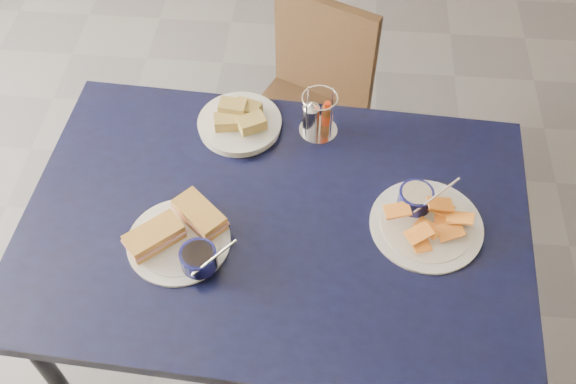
# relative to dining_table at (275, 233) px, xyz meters

# --- Properties ---
(ground) EXTENTS (6.00, 6.00, 0.00)m
(ground) POSITION_rel_dining_table_xyz_m (-0.03, 0.18, -0.69)
(ground) COLOR #55545A
(ground) RESTS_ON ground
(dining_table) EXTENTS (1.35, 0.94, 0.75)m
(dining_table) POSITION_rel_dining_table_xyz_m (0.00, 0.00, 0.00)
(dining_table) COLOR black
(dining_table) RESTS_ON ground
(chair_far) EXTENTS (0.50, 0.51, 0.81)m
(chair_far) POSITION_rel_dining_table_xyz_m (0.03, 0.76, -0.22)
(chair_far) COLOR black
(chair_far) RESTS_ON ground
(sandwich_plate) EXTENTS (0.30, 0.27, 0.12)m
(sandwich_plate) POSITION_rel_dining_table_xyz_m (-0.22, -0.09, 0.09)
(sandwich_plate) COLOR white
(sandwich_plate) RESTS_ON dining_table
(plantain_plate) EXTENTS (0.29, 0.29, 0.12)m
(plantain_plate) POSITION_rel_dining_table_xyz_m (0.38, 0.03, 0.08)
(plantain_plate) COLOR white
(plantain_plate) RESTS_ON dining_table
(bread_basket) EXTENTS (0.24, 0.24, 0.07)m
(bread_basket) POSITION_rel_dining_table_xyz_m (-0.13, 0.32, 0.08)
(bread_basket) COLOR white
(bread_basket) RESTS_ON dining_table
(condiment_caddy) EXTENTS (0.11, 0.11, 0.14)m
(condiment_caddy) POSITION_rel_dining_table_xyz_m (0.09, 0.32, 0.12)
(condiment_caddy) COLOR silver
(condiment_caddy) RESTS_ON dining_table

